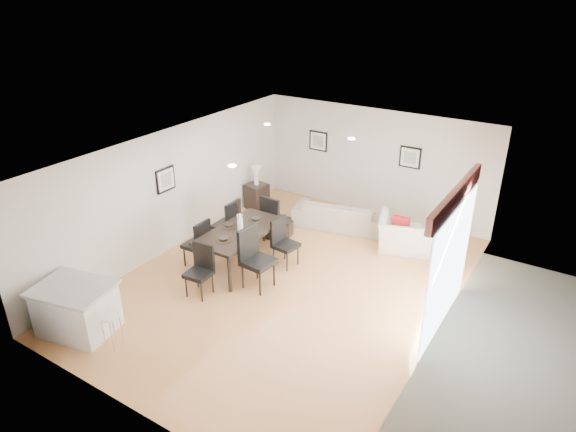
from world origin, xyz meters
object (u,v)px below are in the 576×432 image
Objects in this scene: dining_table at (240,233)px; coffee_table at (272,228)px; dining_chair_enear at (254,254)px; dining_chair_foot at (273,217)px; kitchen_island at (77,309)px; dining_chair_head at (201,267)px; side_table at (257,196)px; sofa at (340,214)px; dining_chair_efar at (283,239)px; armchair at (406,234)px; bar_stool at (110,320)px; dining_chair_wnear at (199,241)px; dining_chair_wfar at (229,222)px.

dining_table is 2.24× the size of coffee_table.
dining_chair_foot is at bearing 26.56° from dining_chair_enear.
dining_table is 3.44m from kitchen_island.
dining_chair_head is 0.90× the size of dining_chair_foot.
side_table reaches higher than coffee_table.
dining_chair_efar is (-0.21, -2.24, 0.25)m from sofa.
dining_table reaches higher than armchair.
armchair is at bearing 12.44° from coffee_table.
bar_stool is (0.87, -0.00, 0.11)m from kitchen_island.
armchair is at bearing -1.25° from side_table.
coffee_table is 0.61× the size of kitchen_island.
side_table is at bearing -39.29° from dining_chair_foot.
dining_table is 3.28m from bar_stool.
kitchen_island is at bearing -6.78° from dining_chair_wnear.
dining_chair_enear is at bearing 53.60° from dining_chair_wfar.
dining_chair_wnear is at bearing 70.97° from kitchen_island.
armchair reaches higher than sofa.
side_table is (-1.44, 2.59, -0.42)m from dining_table.
dining_chair_head is (-0.01, -1.24, -0.17)m from dining_table.
dining_chair_foot is 4.61m from kitchen_island.
dining_chair_wfar is 3.81m from bar_stool.
dining_chair_efar is (0.02, 1.00, -0.11)m from dining_chair_enear.
dining_chair_efar is 0.72× the size of kitchen_island.
kitchen_island is (-0.79, -4.76, 0.27)m from coffee_table.
side_table is 6.00m from bar_stool.
armchair is 3.09m from coffee_table.
dining_chair_head is 2.46m from dining_chair_foot.
sofa is at bearing 0.41° from dining_chair_enear.
dining_chair_foot reaches higher than dining_table.
coffee_table is (0.46, 0.99, -0.45)m from dining_chair_wfar.
sofa is 1.81m from dining_chair_foot.
dining_chair_efar reaches higher than armchair.
dining_chair_enear is 1.00m from dining_chair_efar.
dining_chair_enear is 1.09× the size of dining_chair_foot.
dining_chair_wnear is 1.18× the size of coffee_table.
armchair reaches higher than side_table.
dining_chair_wnear is 1.00m from dining_chair_wfar.
kitchen_island is at bearing 60.48° from sofa.
dining_chair_foot reaches higher than armchair.
dining_table is 2.99m from side_table.
dining_chair_wfar is 1.11× the size of dining_chair_head.
dining_chair_efar is at bearing 63.12° from dining_chair_head.
side_table is 0.45× the size of kitchen_island.
dining_table reaches higher than sofa.
side_table is at bearing 119.34° from dining_table.
dining_table is 1.61× the size of dining_chair_enear.
dining_chair_wfar is (-1.62, -2.25, 0.31)m from sofa.
dining_table is 1.25m from dining_chair_head.
side_table is at bearing -19.04° from armchair.
armchair is 4.60m from dining_chair_head.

